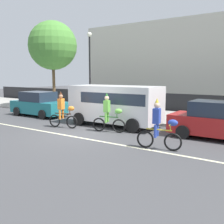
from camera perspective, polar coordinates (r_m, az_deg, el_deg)
name	(u,v)px	position (r m, az deg, el deg)	size (l,w,h in m)	color
ground_plane	(78,134)	(12.47, -7.45, -4.79)	(80.00, 80.00, 0.00)	#424244
road_centre_line	(71,136)	(12.11, -9.02, -5.19)	(36.00, 0.14, 0.01)	beige
sidewalk_curb	(142,115)	(17.75, 6.62, -0.67)	(60.00, 5.00, 0.15)	#9E9B93
fence_line	(160,102)	(20.27, 10.46, 2.11)	(40.00, 0.08, 1.40)	black
parade_cyclist_orange	(63,112)	(13.93, -10.59, 0.02)	(1.70, 0.55, 1.92)	black
parade_cyclist_lime	(109,115)	(12.65, -0.66, -0.65)	(1.69, 0.56, 1.92)	black
parade_cyclist_cobalt	(159,127)	(9.85, 10.28, -3.30)	(1.71, 0.53, 1.92)	black
parked_van_white	(116,103)	(14.15, 0.88, 2.07)	(5.00, 2.22, 2.18)	white
parked_car_teal	(39,104)	(18.41, -15.58, 1.60)	(4.10, 1.92, 1.64)	#1E727A
parked_car_red	(218,121)	(12.23, 22.09, -1.85)	(4.10, 1.92, 1.64)	#AD1E1E
street_lamp_post	(90,59)	(20.79, -4.87, 11.43)	(0.36, 0.36, 5.86)	black
street_tree_far_corner	(53,46)	(22.69, -12.78, 13.90)	(3.97, 3.97, 6.98)	brown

